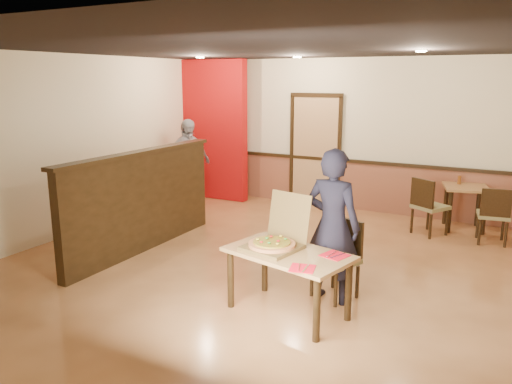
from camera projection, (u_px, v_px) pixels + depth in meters
floor at (274, 269)px, 6.52m from camera, size 7.00×7.00×0.00m
ceiling at (276, 46)px, 5.89m from camera, size 7.00×7.00×0.00m
wall_back at (357, 135)px, 9.22m from camera, size 7.00×0.00×7.00m
wall_left at (74, 146)px, 7.80m from camera, size 0.00×7.00×7.00m
wainscot_back at (354, 186)px, 9.40m from camera, size 7.00×0.04×0.90m
chair_rail_back at (355, 161)px, 9.28m from camera, size 7.00×0.06×0.06m
back_door at (315, 151)px, 9.63m from camera, size 0.90×0.06×2.10m
booth_partition at (142, 200)px, 7.09m from camera, size 0.20×3.10×1.44m
red_accent_panel at (211, 130)px, 10.11m from camera, size 1.60×0.20×2.78m
spot_a at (200, 57)px, 8.50m from camera, size 0.14×0.14×0.02m
spot_b at (297, 57)px, 8.41m from camera, size 0.14×0.14×0.02m
spot_c at (421, 51)px, 6.55m from camera, size 0.14×0.14×0.02m
main_table at (288, 262)px, 5.16m from camera, size 1.41×1.00×0.68m
diner_chair at (339, 255)px, 5.62m from camera, size 0.57×0.57×0.89m
side_chair_left at (428, 204)px, 7.83m from camera, size 0.62×0.62×0.91m
side_chair_right at (494, 213)px, 7.39m from camera, size 0.49×0.49×0.87m
side_table at (465, 197)px, 8.12m from camera, size 0.82×0.82×0.72m
diner at (333, 226)px, 5.44m from camera, size 0.67×0.48×1.72m
passerby at (188, 163)px, 9.61m from camera, size 0.74×1.07×1.68m
pizza_box at (275, 242)px, 5.24m from camera, size 0.63×0.70×0.55m
pizza at (272, 244)px, 5.20m from camera, size 0.65×0.65×0.03m
napkin_near at (302, 268)px, 4.69m from camera, size 0.28×0.28×0.01m
napkin_far at (335, 255)px, 5.03m from camera, size 0.30×0.30×0.01m
condiment at (459, 180)px, 8.22m from camera, size 0.06×0.06×0.14m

